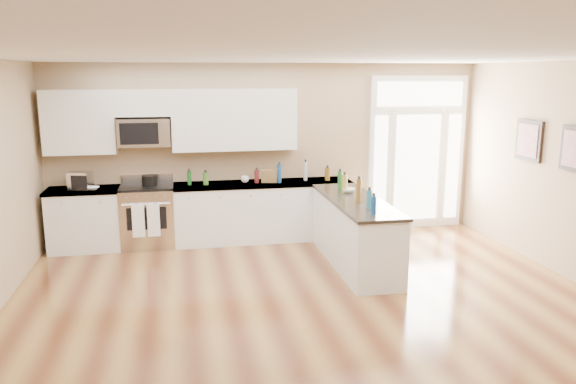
# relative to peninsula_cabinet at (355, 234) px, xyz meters

# --- Properties ---
(ground) EXTENTS (8.00, 8.00, 0.00)m
(ground) POSITION_rel_peninsula_cabinet_xyz_m (-0.93, -2.24, -0.43)
(ground) COLOR #5C301A
(room_shell) EXTENTS (8.00, 8.00, 8.00)m
(room_shell) POSITION_rel_peninsula_cabinet_xyz_m (-0.93, -2.24, 1.27)
(room_shell) COLOR tan
(room_shell) RESTS_ON ground
(back_cabinet_left) EXTENTS (1.10, 0.66, 0.94)m
(back_cabinet_left) POSITION_rel_peninsula_cabinet_xyz_m (-3.80, 1.45, 0.00)
(back_cabinet_left) COLOR silver
(back_cabinet_left) RESTS_ON ground
(back_cabinet_right) EXTENTS (2.85, 0.66, 0.94)m
(back_cabinet_right) POSITION_rel_peninsula_cabinet_xyz_m (-1.08, 1.45, 0.00)
(back_cabinet_right) COLOR silver
(back_cabinet_right) RESTS_ON ground
(peninsula_cabinet) EXTENTS (0.69, 2.32, 0.94)m
(peninsula_cabinet) POSITION_rel_peninsula_cabinet_xyz_m (0.00, 0.00, 0.00)
(peninsula_cabinet) COLOR silver
(peninsula_cabinet) RESTS_ON ground
(upper_cabinet_left) EXTENTS (1.04, 0.33, 0.95)m
(upper_cabinet_left) POSITION_rel_peninsula_cabinet_xyz_m (-3.81, 1.59, 1.49)
(upper_cabinet_left) COLOR silver
(upper_cabinet_left) RESTS_ON room_shell
(upper_cabinet_right) EXTENTS (1.94, 0.33, 0.95)m
(upper_cabinet_right) POSITION_rel_peninsula_cabinet_xyz_m (-1.50, 1.59, 1.49)
(upper_cabinet_right) COLOR silver
(upper_cabinet_right) RESTS_ON room_shell
(upper_cabinet_short) EXTENTS (0.82, 0.33, 0.40)m
(upper_cabinet_short) POSITION_rel_peninsula_cabinet_xyz_m (-2.88, 1.59, 1.77)
(upper_cabinet_short) COLOR silver
(upper_cabinet_short) RESTS_ON room_shell
(microwave) EXTENTS (0.78, 0.41, 0.42)m
(microwave) POSITION_rel_peninsula_cabinet_xyz_m (-2.88, 1.56, 1.33)
(microwave) COLOR silver
(microwave) RESTS_ON room_shell
(entry_door) EXTENTS (1.70, 0.10, 2.60)m
(entry_door) POSITION_rel_peninsula_cabinet_xyz_m (1.62, 1.71, 0.87)
(entry_door) COLOR white
(entry_door) RESTS_ON ground
(wall_art_near) EXTENTS (0.05, 0.58, 0.58)m
(wall_art_near) POSITION_rel_peninsula_cabinet_xyz_m (2.54, -0.04, 1.27)
(wall_art_near) COLOR black
(wall_art_near) RESTS_ON room_shell
(kitchen_range) EXTENTS (0.80, 0.71, 1.08)m
(kitchen_range) POSITION_rel_peninsula_cabinet_xyz_m (-2.88, 1.45, 0.04)
(kitchen_range) COLOR silver
(kitchen_range) RESTS_ON ground
(stockpot) EXTENTS (0.27, 0.27, 0.18)m
(stockpot) POSITION_rel_peninsula_cabinet_xyz_m (-2.83, 1.46, 0.60)
(stockpot) COLOR black
(stockpot) RESTS_ON kitchen_range
(toaster_oven) EXTENTS (0.37, 0.32, 0.26)m
(toaster_oven) POSITION_rel_peninsula_cabinet_xyz_m (-3.82, 1.42, 0.64)
(toaster_oven) COLOR silver
(toaster_oven) RESTS_ON back_cabinet_left
(cardboard_box) EXTENTS (0.27, 0.22, 0.20)m
(cardboard_box) POSITION_rel_peninsula_cabinet_xyz_m (-0.97, 1.47, 0.61)
(cardboard_box) COLOR brown
(cardboard_box) RESTS_ON back_cabinet_right
(bowl_left) EXTENTS (0.20, 0.20, 0.04)m
(bowl_left) POSITION_rel_peninsula_cabinet_xyz_m (-3.64, 1.36, 0.53)
(bowl_left) COLOR white
(bowl_left) RESTS_ON back_cabinet_left
(bowl_peninsula) EXTENTS (0.23, 0.23, 0.06)m
(bowl_peninsula) POSITION_rel_peninsula_cabinet_xyz_m (0.03, 0.45, 0.54)
(bowl_peninsula) COLOR white
(bowl_peninsula) RESTS_ON peninsula_cabinet
(cup_counter) EXTENTS (0.16, 0.16, 0.10)m
(cup_counter) POSITION_rel_peninsula_cabinet_xyz_m (-1.36, 1.50, 0.56)
(cup_counter) COLOR white
(cup_counter) RESTS_ON back_cabinet_right
(counter_bottles) EXTENTS (2.36, 2.38, 0.32)m
(counter_bottles) POSITION_rel_peninsula_cabinet_xyz_m (-0.51, 0.72, 0.63)
(counter_bottles) COLOR #19591E
(counter_bottles) RESTS_ON back_cabinet_right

